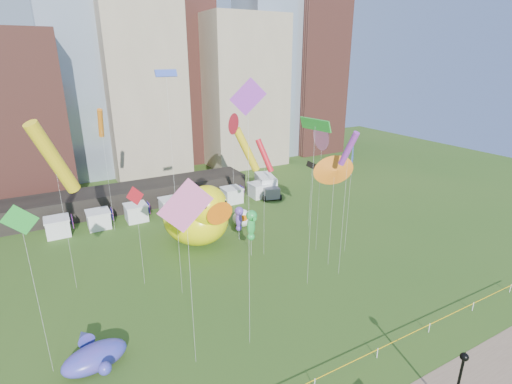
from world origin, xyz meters
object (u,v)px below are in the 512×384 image
seahorse_purple (239,217)px  whale_inflatable (94,356)px  seahorse_green (251,223)px  lamppost (460,377)px  big_duck (198,216)px  small_duck (242,218)px  box_truck (267,185)px

seahorse_purple → whale_inflatable: seahorse_purple is taller
seahorse_green → lamppost: bearing=-79.9°
seahorse_green → seahorse_purple: seahorse_green is taller
big_duck → seahorse_purple: size_ratio=2.47×
small_duck → seahorse_purple: seahorse_purple is taller
small_duck → lamppost: lamppost is taller
seahorse_green → whale_inflatable: size_ratio=0.94×
whale_inflatable → seahorse_green: bearing=16.2°
big_duck → lamppost: (5.35, -30.96, -0.62)m
seahorse_green → small_duck: bearing=77.3°
seahorse_purple → whale_inflatable: bearing=-138.0°
small_duck → box_truck: (9.69, 9.88, 0.29)m
box_truck → seahorse_green: bearing=-110.0°
small_duck → box_truck: 13.84m
seahorse_purple → lamppost: size_ratio=0.89×
big_duck → lamppost: size_ratio=2.21×
box_truck → big_duck: bearing=-129.6°
seahorse_purple → whale_inflatable: (-18.99, -13.61, -2.20)m
big_duck → seahorse_purple: (4.75, -1.64, -0.55)m
box_truck → small_duck: bearing=-119.2°
whale_inflatable → lamppost: 25.20m
small_duck → whale_inflatable: size_ratio=0.65×
big_duck → seahorse_purple: bearing=-29.1°
big_duck → whale_inflatable: size_ratio=1.82×
seahorse_green → whale_inflatable: bearing=-146.0°
whale_inflatable → box_truck: size_ratio=0.81×
small_duck → lamppost: size_ratio=0.78×
lamppost → whale_inflatable: bearing=141.3°
whale_inflatable → box_truck: bearing=30.7°
big_duck → seahorse_purple: big_duck is taller
big_duck → whale_inflatable: (-14.23, -15.25, -2.75)m
seahorse_green → big_duck: bearing=131.7°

